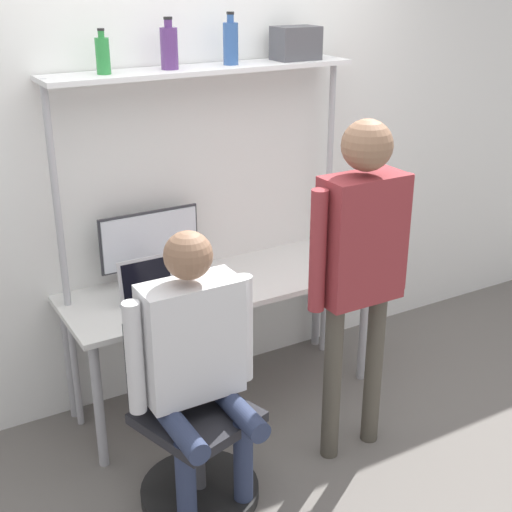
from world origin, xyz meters
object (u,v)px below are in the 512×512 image
cell_phone (198,296)px  bottle_green (103,55)px  laptop (151,294)px  office_chair (192,443)px  bottle_purple (169,47)px  bottle_blue (231,42)px  monitor (150,243)px  person_seated (195,352)px  storage_box (296,43)px  person_standing (361,250)px

cell_phone → bottle_green: size_ratio=0.72×
laptop → office_chair: 0.78m
bottle_purple → bottle_blue: bearing=-0.0°
monitor → laptop: monitor is taller
person_seated → bottle_purple: 1.50m
cell_phone → office_chair: size_ratio=0.16×
person_seated → bottle_blue: bottle_blue is taller
bottle_green → bottle_blue: bearing=-0.0°
bottle_blue → bottle_purple: 0.34m
monitor → storage_box: size_ratio=2.32×
cell_phone → office_chair: bearing=-119.5°
bottle_green → storage_box: bearing=0.0°
bottle_blue → bottle_purple: bottle_blue is taller
office_chair → bottle_green: 1.86m
person_standing → storage_box: bearing=77.3°
person_standing → bottle_green: bearing=134.0°
bottle_blue → monitor: bearing=176.1°
bottle_green → storage_box: (1.08, 0.00, -0.00)m
person_seated → laptop: bearing=85.4°
person_seated → bottle_green: 1.45m
monitor → bottle_blue: bearing=-3.9°
laptop → person_seated: person_seated is taller
person_standing → bottle_purple: (-0.53, 0.90, 0.86)m
cell_phone → bottle_green: 1.29m
laptop → bottle_green: (-0.08, 0.23, 1.16)m
person_seated → storage_box: storage_box is taller
monitor → cell_phone: (0.14, -0.30, -0.23)m
monitor → office_chair: monitor is taller
laptop → storage_box: bearing=13.2°
monitor → storage_box: (0.88, -0.03, 0.99)m
person_seated → bottle_green: size_ratio=6.44×
bottle_blue → bottle_green: 0.68m
person_standing → bottle_blue: 1.27m
office_chair → storage_box: storage_box is taller
person_seated → bottle_blue: bearing=52.9°
cell_phone → bottle_purple: 1.26m
bottle_blue → storage_box: 0.40m
cell_phone → bottle_purple: bottle_purple is taller
monitor → bottle_blue: (0.49, -0.03, 1.01)m
laptop → person_seated: (-0.05, -0.63, -0.01)m
cell_phone → bottle_blue: (0.35, 0.26, 1.24)m
bottle_green → storage_box: size_ratio=0.86×
office_chair → monitor: bearing=78.2°
bottle_purple → cell_phone: bearing=-92.2°
cell_phone → bottle_blue: size_ratio=0.58×
monitor → storage_box: 1.33m
laptop → storage_box: size_ratio=1.23×
cell_phone → person_standing: size_ratio=0.09×
laptop → cell_phone: (0.25, -0.03, -0.06)m
cell_phone → storage_box: 1.45m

